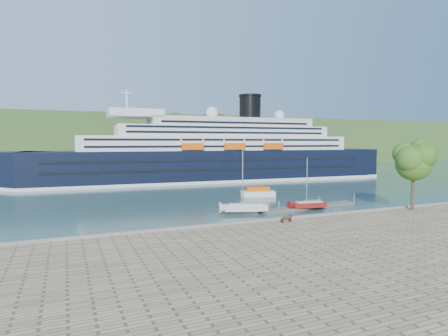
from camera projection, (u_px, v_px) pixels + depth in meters
ground at (321, 222)px, 53.63m from camera, size 400.00×400.00×0.00m
far_hillside at (138, 141)px, 185.89m from camera, size 400.00×50.00×24.00m
quay_coping at (322, 215)px, 53.36m from camera, size 220.00×0.50×0.30m
cruise_ship at (212, 137)px, 109.73m from camera, size 115.69×22.41×25.83m
park_bench at (286, 218)px, 48.91m from camera, size 1.61×0.77×1.00m
promenade_tree at (413, 172)px, 57.25m from camera, size 7.13×7.13×11.80m
floating_pontoon at (309, 207)px, 65.06m from camera, size 20.07×4.59×0.44m
sailboat_white_near at (246, 183)px, 59.52m from camera, size 7.91×4.36×9.85m
sailboat_red at (309, 185)px, 63.12m from camera, size 6.73×2.76×8.44m
tender_launch at (258, 192)px, 78.94m from camera, size 7.68×4.67×2.01m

